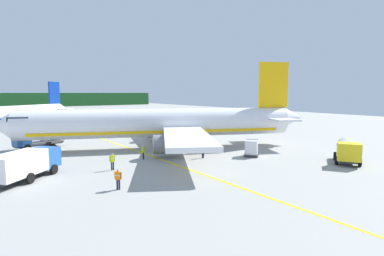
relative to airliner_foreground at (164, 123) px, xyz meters
The scene contains 11 objects.
airliner_foreground is the anchor object (origin of this frame).
airliner_mid_apron 43.52m from the airliner_foreground, 109.19° to the left, with size 30.05×26.18×10.39m.
service_truck_fuel 22.48m from the airliner_foreground, 58.72° to the right, with size 5.52×4.53×2.40m.
service_truck_catering 18.69m from the airliner_foreground, 160.19° to the right, with size 6.44×6.17×2.54m.
service_truck_pushback 18.01m from the airliner_foreground, 146.85° to the left, with size 6.66×3.39×2.62m.
cargo_container_near 12.43m from the airliner_foreground, 62.19° to the right, with size 2.26×2.26×2.05m.
crew_marshaller 18.28m from the airliner_foreground, 131.70° to the right, with size 0.46×0.51×1.63m.
crew_loader_left 12.82m from the airliner_foreground, 143.85° to the right, with size 0.63×0.26×1.65m.
crew_loader_right 7.68m from the airliner_foreground, 139.06° to the right, with size 0.48×0.49×1.62m.
crew_supervisor 8.53m from the airliner_foreground, 86.97° to the right, with size 0.63×0.28×1.67m.
apron_guide_line 7.06m from the airliner_foreground, 129.67° to the right, with size 0.30×60.00×0.01m, color yellow.
Camera 1 is at (13.88, -19.41, 7.52)m, focal length 28.57 mm.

